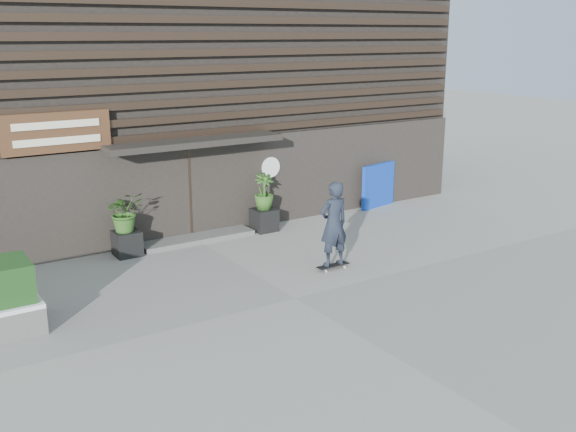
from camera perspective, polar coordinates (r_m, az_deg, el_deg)
ground at (r=13.41m, az=0.63°, el=-7.07°), size 80.00×80.00×0.00m
entrance_step at (r=17.18m, az=-7.85°, el=-1.87°), size 3.00×0.80×0.12m
planter_pot_left at (r=16.27m, az=-13.64°, el=-2.29°), size 0.60×0.60×0.60m
bamboo_left at (r=16.05m, az=-13.82°, el=0.36°), size 0.86×0.75×0.96m
planter_pot_right at (r=17.79m, az=-2.06°, el=-0.33°), size 0.60×0.60×0.60m
bamboo_right at (r=17.60m, az=-2.09°, el=2.12°), size 0.54×0.54×0.96m
blue_tarp at (r=20.33m, az=7.74°, el=2.62°), size 1.41×0.42×1.33m
building at (r=21.44m, az=-14.50°, el=11.91°), size 18.00×11.00×8.00m
skateboarder at (r=14.71m, az=3.94°, el=-0.71°), size 0.78×0.48×2.02m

